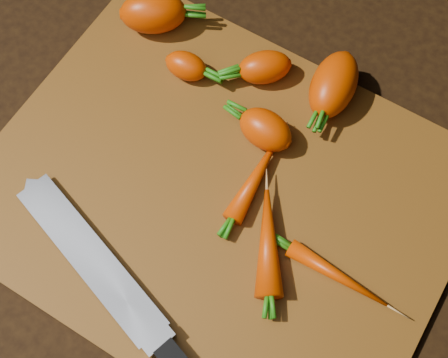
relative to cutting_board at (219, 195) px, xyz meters
The scene contains 11 objects.
ground 0.01m from the cutting_board, ahead, with size 2.00×2.00×0.01m, color black.
cutting_board is the anchor object (origin of this frame).
carrot_0 0.24m from the cutting_board, 141.02° to the left, with size 0.08×0.05×0.05m, color #C83800.
carrot_1 0.09m from the cutting_board, 83.92° to the left, with size 0.06×0.04×0.04m, color #C83800.
carrot_2 0.18m from the cutting_board, 74.67° to the left, with size 0.09×0.05×0.05m, color #C83800.
carrot_3 0.16m from the cutting_board, 102.03° to the left, with size 0.06×0.04×0.04m, color #C83800.
carrot_4 0.16m from the cutting_board, 135.61° to the left, with size 0.05×0.03×0.03m, color #C83800.
carrot_5 0.04m from the cutting_board, 49.75° to the left, with size 0.11×0.02×0.02m, color #C83800.
carrot_6 0.15m from the cutting_board, ahead, with size 0.11×0.02×0.02m, color #C83800.
carrot_7 0.08m from the cutting_board, 18.62° to the right, with size 0.11×0.03×0.03m, color #C83800.
knife 0.15m from the cutting_board, 111.37° to the right, with size 0.34×0.13×0.02m.
Camera 1 is at (0.14, -0.21, 0.64)m, focal length 50.00 mm.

